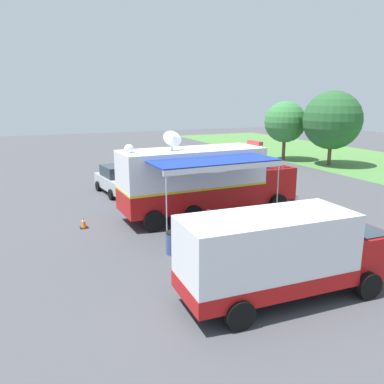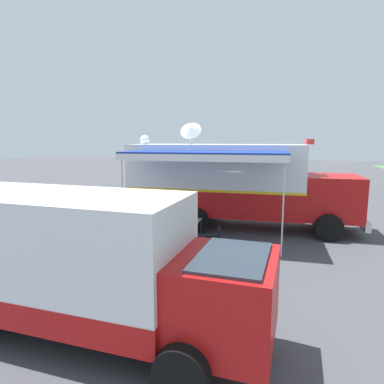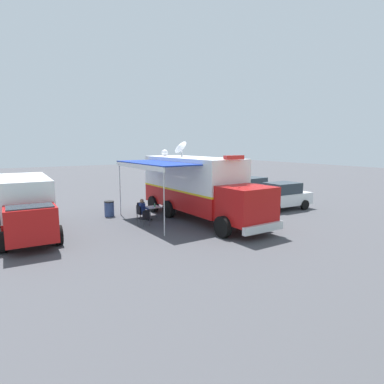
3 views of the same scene
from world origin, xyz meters
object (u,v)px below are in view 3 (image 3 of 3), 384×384
object	(u,v)px
command_truck	(198,185)
folding_chair_at_table	(140,212)
trash_bin	(109,209)
folding_chair_spare_by_truck	(145,217)
traffic_cone	(159,198)
folding_chair_beside_table	(142,209)
support_truck	(26,206)
car_behind_truck	(249,189)
water_bottle	(155,205)
folding_table	(153,208)
seated_responder	(143,209)
car_far_corner	(281,196)

from	to	relation	value
command_truck	folding_chair_at_table	bearing A→B (deg)	-22.78
command_truck	trash_bin	bearing A→B (deg)	-39.68
folding_chair_spare_by_truck	trash_bin	size ratio (longest dim) A/B	0.96
folding_chair_at_table	traffic_cone	size ratio (longest dim) A/B	1.50
folding_chair_at_table	folding_chair_beside_table	world-z (taller)	same
support_truck	car_behind_truck	world-z (taller)	support_truck
command_truck	folding_chair_spare_by_truck	xyz separation A→B (m)	(3.31, -0.06, -1.43)
folding_chair_beside_table	traffic_cone	distance (m)	5.03
traffic_cone	car_behind_truck	size ratio (longest dim) A/B	0.13
car_behind_truck	water_bottle	bearing A→B (deg)	11.62
command_truck	folding_chair_at_table	xyz separation A→B (m)	(3.03, -1.27, -1.43)
folding_table	folding_chair_beside_table	size ratio (longest dim) A/B	0.94
command_truck	folding_chair_beside_table	distance (m)	3.64
folding_chair_beside_table	support_truck	distance (m)	6.14
folding_chair_beside_table	trash_bin	xyz separation A→B (m)	(1.53, -1.26, -0.06)
seated_responder	command_truck	bearing A→B (deg)	155.80
traffic_cone	car_far_corner	bearing A→B (deg)	129.74
command_truck	support_truck	distance (m)	8.81
command_truck	support_truck	bearing A→B (deg)	-11.03
folding_chair_beside_table	traffic_cone	size ratio (longest dim) A/B	1.50
water_bottle	folding_chair_at_table	xyz separation A→B (m)	(0.85, -0.09, -0.32)
folding_table	trash_bin	bearing A→B (deg)	-48.42
command_truck	folding_chair_spare_by_truck	distance (m)	3.61
command_truck	water_bottle	distance (m)	2.72
car_behind_truck	folding_table	bearing A→B (deg)	10.85
car_behind_truck	car_far_corner	world-z (taller)	same
folding_chair_spare_by_truck	support_truck	xyz separation A→B (m)	(5.32, -1.62, 0.87)
command_truck	folding_table	world-z (taller)	command_truck
command_truck	car_far_corner	distance (m)	6.21
water_bottle	support_truck	distance (m)	6.49
water_bottle	support_truck	size ratio (longest dim) A/B	0.03
support_truck	car_behind_truck	size ratio (longest dim) A/B	1.58
folding_table	support_truck	bearing A→B (deg)	-3.49
folding_table	seated_responder	size ratio (longest dim) A/B	0.66
car_behind_truck	folding_chair_at_table	bearing A→B (deg)	10.09
folding_chair_at_table	folding_chair_spare_by_truck	bearing A→B (deg)	76.78
command_truck	traffic_cone	distance (m)	6.34
command_truck	folding_chair_at_table	world-z (taller)	command_truck
seated_responder	car_far_corner	size ratio (longest dim) A/B	0.30
folding_chair_at_table	trash_bin	size ratio (longest dim) A/B	0.96
command_truck	trash_bin	xyz separation A→B (m)	(4.10, -3.40, -1.49)
folding_chair_at_table	car_behind_truck	world-z (taller)	car_behind_truck
folding_chair_spare_by_truck	car_far_corner	size ratio (longest dim) A/B	0.21
command_truck	trash_bin	distance (m)	5.53
folding_table	car_far_corner	world-z (taller)	car_far_corner
car_far_corner	trash_bin	bearing A→B (deg)	-21.43
seated_responder	support_truck	bearing A→B (deg)	-4.02
folding_table	command_truck	bearing A→B (deg)	149.89
trash_bin	car_behind_truck	xyz separation A→B (m)	(-10.69, 0.42, 0.42)
command_truck	support_truck	size ratio (longest dim) A/B	1.39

